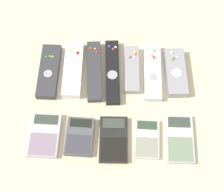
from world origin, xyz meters
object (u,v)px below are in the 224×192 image
object	(u,v)px
remote_1	(73,69)
calculator_2	(114,139)
remote_4	(132,69)
calculator_0	(45,135)
remote_0	(49,71)
remote_6	(176,73)
remote_3	(113,72)
calculator_1	(79,137)
remote_2	(94,71)
calculator_3	(147,139)
remote_5	(153,72)
calculator_4	(180,139)

from	to	relation	value
remote_1	calculator_2	bearing A→B (deg)	-59.96
remote_4	calculator_0	world-z (taller)	remote_4
remote_0	remote_6	xyz separation A→B (m)	(0.38, 0.00, 0.00)
remote_3	calculator_1	world-z (taller)	remote_3
remote_2	calculator_0	xyz separation A→B (m)	(-0.13, -0.21, -0.00)
calculator_0	calculator_2	bearing A→B (deg)	-0.67
remote_1	remote_3	world-z (taller)	remote_1
remote_3	calculator_3	bearing A→B (deg)	-67.46
remote_0	remote_4	bearing A→B (deg)	4.11
remote_6	calculator_0	distance (m)	0.43
calculator_0	remote_5	bearing A→B (deg)	35.99
calculator_0	remote_1	bearing A→B (deg)	74.76
remote_0	remote_4	size ratio (longest dim) A/B	1.15
remote_1	remote_3	bearing A→B (deg)	-2.26
remote_4	remote_3	bearing A→B (deg)	-171.06
remote_2	calculator_0	bearing A→B (deg)	-125.09
remote_1	remote_3	size ratio (longest dim) A/B	0.87
remote_5	calculator_1	size ratio (longest dim) A/B	1.65
remote_2	remote_3	size ratio (longest dim) A/B	0.95
remote_5	calculator_0	world-z (taller)	remote_5
remote_5	remote_6	world-z (taller)	remote_6
remote_5	remote_4	bearing A→B (deg)	171.90
calculator_0	remote_0	bearing A→B (deg)	93.72
remote_2	calculator_2	bearing A→B (deg)	-77.23
remote_5	calculator_3	distance (m)	0.21
remote_0	calculator_3	xyz separation A→B (m)	(0.29, -0.21, -0.00)
remote_2	calculator_1	world-z (taller)	remote_2
calculator_2	calculator_1	bearing A→B (deg)	176.02
remote_4	remote_1	bearing A→B (deg)	-178.79
calculator_3	remote_3	bearing A→B (deg)	117.07
remote_5	calculator_0	distance (m)	0.37
remote_1	remote_5	xyz separation A→B (m)	(0.24, -0.01, -0.00)
calculator_0	calculator_2	distance (m)	0.19
remote_4	calculator_4	world-z (taller)	remote_4
remote_4	calculator_3	xyz separation A→B (m)	(0.04, -0.22, -0.00)
remote_2	remote_5	distance (m)	0.18
calculator_2	calculator_4	world-z (taller)	calculator_2
remote_4	calculator_3	world-z (taller)	remote_4
calculator_1	calculator_4	distance (m)	0.28
remote_2	calculator_4	world-z (taller)	remote_2
remote_4	calculator_3	size ratio (longest dim) A/B	1.35
remote_5	calculator_4	distance (m)	0.22
remote_4	calculator_4	size ratio (longest dim) A/B	1.12
calculator_1	calculator_2	bearing A→B (deg)	-0.68
remote_5	calculator_2	size ratio (longest dim) A/B	1.41
remote_0	calculator_4	xyz separation A→B (m)	(0.38, -0.21, -0.01)
remote_0	remote_5	world-z (taller)	remote_0
remote_1	remote_4	bearing A→B (deg)	1.45
remote_2	calculator_0	distance (m)	0.25
calculator_2	calculator_3	world-z (taller)	calculator_2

